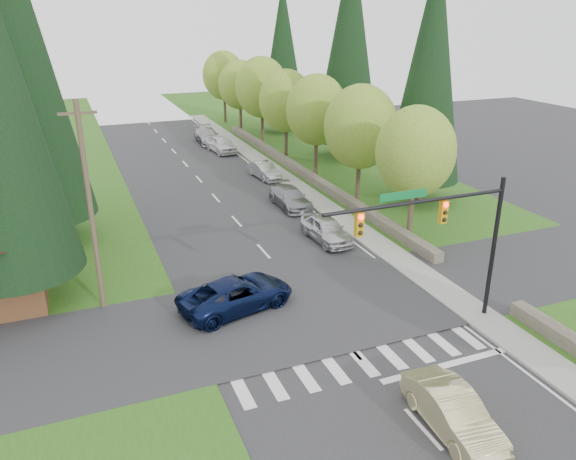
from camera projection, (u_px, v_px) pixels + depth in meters
ground at (407, 411)px, 20.26m from camera, size 120.00×120.00×0.00m
grass_east at (407, 203)px, 42.02m from camera, size 14.00×110.00×0.06m
grass_west at (30, 255)px, 33.01m from camera, size 14.00×110.00×0.06m
cross_street at (315, 309)px, 27.17m from camera, size 120.00×8.00×0.10m
sidewalk_east at (322, 204)px, 41.62m from camera, size 1.80×80.00×0.13m
curb_east at (311, 205)px, 41.33m from camera, size 0.20×80.00×0.13m
stone_wall_north at (301, 171)px, 49.01m from camera, size 0.70×40.00×0.70m
traffic_signal at (445, 225)px, 23.83m from camera, size 8.70×0.37×6.80m
utility_pole at (90, 208)px, 25.44m from camera, size 1.60×0.24×10.00m
decid_tree_0 at (416, 152)px, 33.48m from camera, size 4.80×4.80×8.37m
decid_tree_1 at (361, 127)px, 39.49m from camera, size 5.20×5.20×8.80m
decid_tree_2 at (317, 110)px, 45.42m from camera, size 5.00×5.00×8.82m
decid_tree_3 at (286, 101)px, 51.59m from camera, size 5.00×5.00×8.55m
decid_tree_4 at (262, 87)px, 57.52m from camera, size 5.40×5.40×9.18m
decid_tree_5 at (240, 85)px, 63.69m from camera, size 4.80×4.80×8.30m
decid_tree_6 at (224, 76)px, 69.65m from camera, size 5.20×5.20×8.86m
conifer_w_c at (16, 53)px, 30.96m from camera, size 6.46×6.46×20.80m
conifer_e_a at (430, 67)px, 38.79m from camera, size 5.44×5.44×17.80m
conifer_e_b at (349, 42)px, 50.86m from camera, size 6.12×6.12×19.80m
conifer_e_c at (283, 50)px, 63.15m from camera, size 5.10×5.10×16.80m
sedan_champagne at (453, 412)px, 19.12m from camera, size 1.75×4.54×1.48m
suv_navy at (236, 294)px, 26.92m from camera, size 6.12×3.90×1.57m
parked_car_a at (326, 229)px, 34.92m from camera, size 2.05×4.62×1.55m
parked_car_b at (290, 198)px, 40.97m from camera, size 2.01×4.90×1.42m
parked_car_c at (264, 170)px, 48.01m from camera, size 1.94×4.27×1.36m
parked_car_d at (221, 144)px, 56.76m from camera, size 2.45×5.02×1.65m
parked_car_e at (208, 136)px, 60.64m from camera, size 2.38×5.53×1.58m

